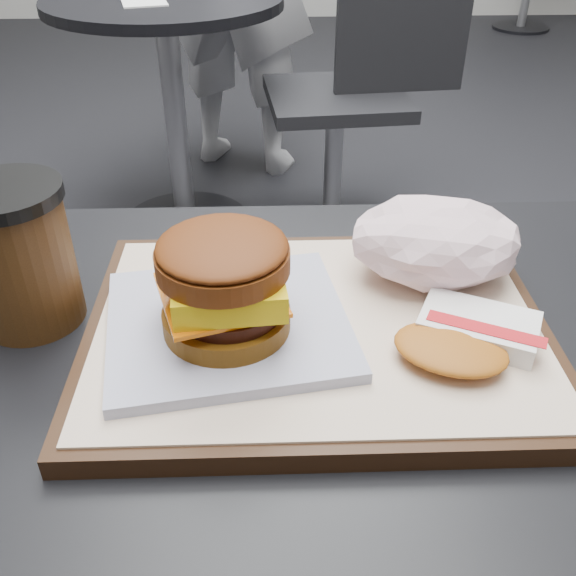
{
  "coord_description": "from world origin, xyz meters",
  "views": [
    {
      "loc": [
        -0.05,
        -0.36,
        1.11
      ],
      "look_at": [
        -0.04,
        0.04,
        0.83
      ],
      "focal_mm": 40.0,
      "sensor_mm": 36.0,
      "label": 1
    }
  ],
  "objects_px": {
    "hash_brown": "(466,336)",
    "coffee_cup": "(18,252)",
    "breakfast_sandwich": "(226,294)",
    "neighbor_chair": "(359,81)",
    "crumpled_wrapper": "(437,241)",
    "customer_table": "(334,530)",
    "serving_tray": "(317,330)",
    "neighbor_table": "(170,67)"
  },
  "relations": [
    {
      "from": "coffee_cup",
      "to": "neighbor_chair",
      "type": "bearing_deg",
      "value": 72.12
    },
    {
      "from": "breakfast_sandwich",
      "to": "crumpled_wrapper",
      "type": "height_order",
      "value": "breakfast_sandwich"
    },
    {
      "from": "crumpled_wrapper",
      "to": "neighbor_table",
      "type": "height_order",
      "value": "crumpled_wrapper"
    },
    {
      "from": "hash_brown",
      "to": "coffee_cup",
      "type": "relative_size",
      "value": 1.07
    },
    {
      "from": "customer_table",
      "to": "coffee_cup",
      "type": "bearing_deg",
      "value": 159.93
    },
    {
      "from": "neighbor_table",
      "to": "customer_table",
      "type": "bearing_deg",
      "value": -78.02
    },
    {
      "from": "coffee_cup",
      "to": "serving_tray",
      "type": "bearing_deg",
      "value": -9.05
    },
    {
      "from": "hash_brown",
      "to": "crumpled_wrapper",
      "type": "height_order",
      "value": "crumpled_wrapper"
    },
    {
      "from": "neighbor_table",
      "to": "neighbor_chair",
      "type": "xyz_separation_m",
      "value": [
        0.58,
        -0.03,
        -0.04
      ]
    },
    {
      "from": "serving_tray",
      "to": "breakfast_sandwich",
      "type": "relative_size",
      "value": 1.77
    },
    {
      "from": "breakfast_sandwich",
      "to": "crumpled_wrapper",
      "type": "bearing_deg",
      "value": 24.54
    },
    {
      "from": "breakfast_sandwich",
      "to": "coffee_cup",
      "type": "xyz_separation_m",
      "value": [
        -0.17,
        0.05,
        0.01
      ]
    },
    {
      "from": "crumpled_wrapper",
      "to": "coffee_cup",
      "type": "relative_size",
      "value": 1.2
    },
    {
      "from": "breakfast_sandwich",
      "to": "coffee_cup",
      "type": "height_order",
      "value": "coffee_cup"
    },
    {
      "from": "neighbor_table",
      "to": "serving_tray",
      "type": "bearing_deg",
      "value": -78.19
    },
    {
      "from": "customer_table",
      "to": "hash_brown",
      "type": "relative_size",
      "value": 5.97
    },
    {
      "from": "customer_table",
      "to": "hash_brown",
      "type": "distance_m",
      "value": 0.24
    },
    {
      "from": "serving_tray",
      "to": "breakfast_sandwich",
      "type": "xyz_separation_m",
      "value": [
        -0.07,
        -0.02,
        0.05
      ]
    },
    {
      "from": "customer_table",
      "to": "neighbor_chair",
      "type": "relative_size",
      "value": 0.91
    },
    {
      "from": "customer_table",
      "to": "coffee_cup",
      "type": "relative_size",
      "value": 6.36
    },
    {
      "from": "neighbor_table",
      "to": "neighbor_chair",
      "type": "distance_m",
      "value": 0.58
    },
    {
      "from": "customer_table",
      "to": "serving_tray",
      "type": "relative_size",
      "value": 2.11
    },
    {
      "from": "neighbor_chair",
      "to": "serving_tray",
      "type": "bearing_deg",
      "value": -98.93
    },
    {
      "from": "breakfast_sandwich",
      "to": "neighbor_chair",
      "type": "relative_size",
      "value": 0.24
    },
    {
      "from": "customer_table",
      "to": "coffee_cup",
      "type": "xyz_separation_m",
      "value": [
        -0.26,
        0.1,
        0.25
      ]
    },
    {
      "from": "coffee_cup",
      "to": "breakfast_sandwich",
      "type": "bearing_deg",
      "value": -17.48
    },
    {
      "from": "serving_tray",
      "to": "hash_brown",
      "type": "bearing_deg",
      "value": -18.19
    },
    {
      "from": "coffee_cup",
      "to": "neighbor_chair",
      "type": "xyz_separation_m",
      "value": [
        0.49,
        1.52,
        -0.33
      ]
    },
    {
      "from": "hash_brown",
      "to": "neighbor_table",
      "type": "xyz_separation_m",
      "value": [
        -0.45,
        1.63,
        -0.25
      ]
    },
    {
      "from": "coffee_cup",
      "to": "neighbor_table",
      "type": "bearing_deg",
      "value": 93.23
    },
    {
      "from": "customer_table",
      "to": "crumpled_wrapper",
      "type": "bearing_deg",
      "value": 53.15
    },
    {
      "from": "crumpled_wrapper",
      "to": "breakfast_sandwich",
      "type": "bearing_deg",
      "value": -155.46
    },
    {
      "from": "crumpled_wrapper",
      "to": "neighbor_table",
      "type": "distance_m",
      "value": 1.61
    },
    {
      "from": "customer_table",
      "to": "hash_brown",
      "type": "height_order",
      "value": "hash_brown"
    },
    {
      "from": "coffee_cup",
      "to": "neighbor_table",
      "type": "xyz_separation_m",
      "value": [
        -0.09,
        1.55,
        -0.29
      ]
    },
    {
      "from": "breakfast_sandwich",
      "to": "hash_brown",
      "type": "height_order",
      "value": "breakfast_sandwich"
    },
    {
      "from": "breakfast_sandwich",
      "to": "coffee_cup",
      "type": "relative_size",
      "value": 1.71
    },
    {
      "from": "neighbor_chair",
      "to": "crumpled_wrapper",
      "type": "bearing_deg",
      "value": -95.16
    },
    {
      "from": "breakfast_sandwich",
      "to": "neighbor_chair",
      "type": "xyz_separation_m",
      "value": [
        0.32,
        1.58,
        -0.32
      ]
    },
    {
      "from": "hash_brown",
      "to": "coffee_cup",
      "type": "xyz_separation_m",
      "value": [
        -0.36,
        0.08,
        0.04
      ]
    },
    {
      "from": "neighbor_table",
      "to": "neighbor_chair",
      "type": "relative_size",
      "value": 0.85
    },
    {
      "from": "customer_table",
      "to": "coffee_cup",
      "type": "distance_m",
      "value": 0.38
    }
  ]
}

